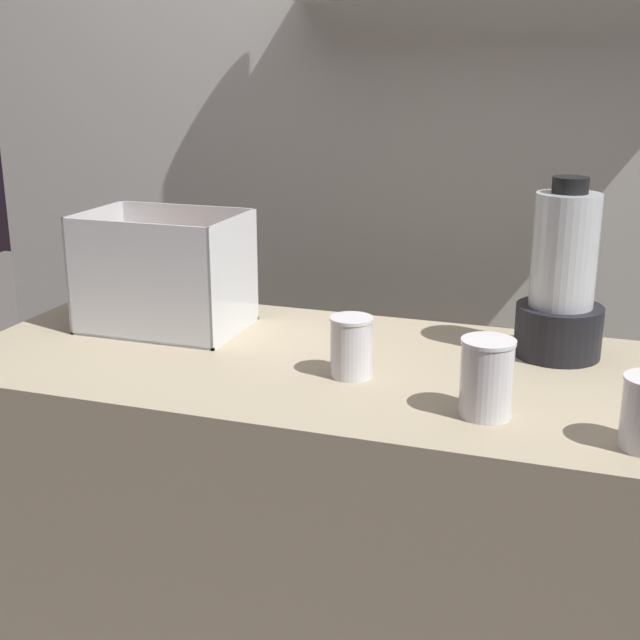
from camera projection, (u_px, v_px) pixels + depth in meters
counter at (320, 564)px, 1.77m from camera, size 1.40×0.64×0.90m
back_wall_unit at (416, 136)px, 2.23m from camera, size 2.60×0.24×2.50m
carrot_display_bin at (163, 291)px, 1.82m from camera, size 0.33×0.23×0.25m
blender_pitcher at (562, 287)px, 1.63m from camera, size 0.17×0.17×0.35m
juice_cup_orange_far_left at (351, 350)px, 1.54m from camera, size 0.08×0.08×0.11m
juice_cup_pomegranate_left at (486, 381)px, 1.37m from camera, size 0.09×0.09×0.13m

